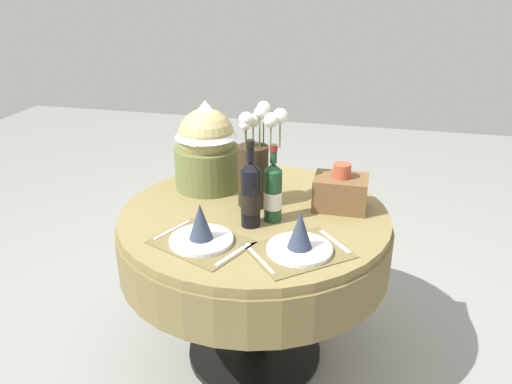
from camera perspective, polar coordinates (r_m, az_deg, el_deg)
name	(u,v)px	position (r m, az deg, el deg)	size (l,w,h in m)	color
ground	(255,351)	(2.56, -0.15, -17.46)	(8.00, 8.00, 0.00)	gray
dining_table	(254,243)	(2.22, -0.17, -5.72)	(1.16, 1.16, 0.75)	olive
place_setting_left	(201,232)	(1.90, -6.20, -4.45)	(0.42, 0.37, 0.16)	brown
place_setting_right	(300,241)	(1.84, 4.94, -5.45)	(0.43, 0.42, 0.16)	brown
flower_vase	(255,164)	(2.14, -0.12, 3.16)	(0.21, 0.14, 0.45)	#332819
wine_bottle_left	(273,192)	(2.03, 1.92, 0.00)	(0.07, 0.07, 0.32)	#194223
wine_bottle_centre	(251,194)	(1.98, -0.62, -0.21)	(0.08, 0.08, 0.36)	black
gift_tub_back_left	(207,143)	(2.33, -5.56, 5.50)	(0.30, 0.30, 0.41)	olive
woven_basket_side_right	(340,191)	(2.18, 9.47, 0.08)	(0.22, 0.17, 0.20)	brown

